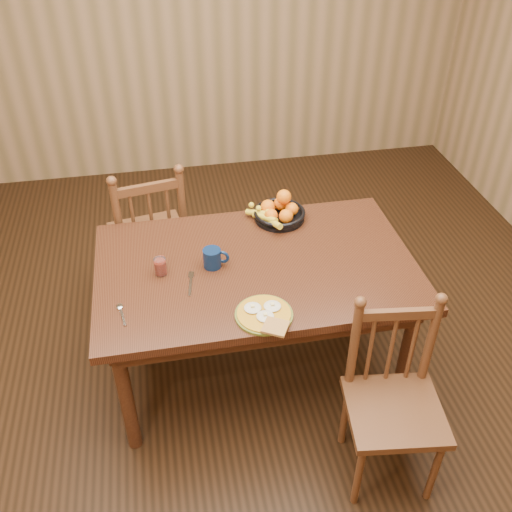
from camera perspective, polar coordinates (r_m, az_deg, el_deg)
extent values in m
cube|color=black|center=(3.38, 0.00, -10.92)|extent=(4.50, 5.00, 0.01)
cube|color=brown|center=(4.89, -5.95, 23.17)|extent=(4.50, 0.01, 2.70)
cube|color=black|center=(2.88, 0.00, -1.15)|extent=(1.60, 1.00, 0.04)
cube|color=#32170D|center=(3.26, -1.38, 2.34)|extent=(1.40, 0.04, 0.10)
cube|color=#32170D|center=(2.62, 1.72, -7.99)|extent=(1.40, 0.04, 0.10)
cube|color=#32170D|center=(3.11, 13.13, -0.64)|extent=(0.04, 0.84, 0.10)
cube|color=#32170D|center=(2.91, -14.09, -3.87)|extent=(0.04, 0.84, 0.10)
cylinder|color=#32170D|center=(2.84, -12.84, -13.70)|extent=(0.07, 0.07, 0.70)
cylinder|color=#32170D|center=(3.04, 14.73, -9.76)|extent=(0.07, 0.07, 0.70)
cylinder|color=#32170D|center=(3.41, -12.94, -3.34)|extent=(0.07, 0.07, 0.70)
cylinder|color=#32170D|center=(3.58, 9.87, -0.66)|extent=(0.07, 0.07, 0.70)
cube|color=#4D2917|center=(3.63, -10.65, 1.96)|extent=(0.52, 0.51, 0.04)
cylinder|color=#4D2917|center=(3.93, -8.19, 1.02)|extent=(0.04, 0.04, 0.44)
cylinder|color=#4D2917|center=(3.89, -13.45, -0.15)|extent=(0.04, 0.04, 0.44)
cylinder|color=#4D2917|center=(3.66, -6.83, -1.99)|extent=(0.04, 0.04, 0.44)
cylinder|color=#4D2917|center=(3.62, -12.48, -3.28)|extent=(0.04, 0.04, 0.44)
cylinder|color=#4D2917|center=(3.35, -7.36, 4.58)|extent=(0.05, 0.05, 0.53)
cylinder|color=#4D2917|center=(3.30, -13.57, 3.25)|extent=(0.05, 0.05, 0.53)
cylinder|color=#4D2917|center=(3.35, -10.35, 3.19)|extent=(0.02, 0.02, 0.41)
cube|color=#4D2917|center=(3.22, -10.81, 6.68)|extent=(0.37, 0.10, 0.05)
cube|color=#4D2917|center=(2.70, 13.70, -14.88)|extent=(0.47, 0.45, 0.04)
cylinder|color=#4D2917|center=(2.75, 10.21, -20.79)|extent=(0.03, 0.03, 0.41)
cylinder|color=#4D2917|center=(2.84, 17.42, -19.84)|extent=(0.03, 0.03, 0.41)
cylinder|color=#4D2917|center=(2.93, 8.88, -15.45)|extent=(0.03, 0.03, 0.41)
cylinder|color=#4D2917|center=(3.01, 15.52, -14.77)|extent=(0.03, 0.03, 0.41)
cylinder|color=#4D2917|center=(2.59, 9.79, -8.70)|extent=(0.04, 0.04, 0.50)
cylinder|color=#4D2917|center=(2.68, 17.06, -8.13)|extent=(0.04, 0.04, 0.50)
cylinder|color=#4D2917|center=(2.66, 13.35, -9.15)|extent=(0.02, 0.02, 0.38)
cube|color=#4D2917|center=(2.51, 14.05, -5.66)|extent=(0.35, 0.07, 0.05)
cylinder|color=#59601E|center=(2.58, 0.80, -5.89)|extent=(0.26, 0.26, 0.01)
cylinder|color=#BD8118|center=(2.57, 0.80, -5.78)|extent=(0.24, 0.24, 0.01)
ellipsoid|color=silver|center=(2.58, -0.34, -5.21)|extent=(0.08, 0.08, 0.01)
cube|color=#F2E08C|center=(2.57, -0.34, -5.02)|extent=(0.02, 0.02, 0.01)
ellipsoid|color=silver|center=(2.59, 1.65, -5.03)|extent=(0.08, 0.08, 0.01)
cube|color=#F2E08C|center=(2.58, 1.65, -4.85)|extent=(0.02, 0.02, 0.01)
ellipsoid|color=silver|center=(2.54, 0.93, -6.05)|extent=(0.08, 0.08, 0.01)
cube|color=#F2E08C|center=(2.53, 0.94, -5.87)|extent=(0.02, 0.02, 0.01)
cube|color=brown|center=(2.49, 1.96, -7.10)|extent=(0.14, 0.14, 0.01)
cube|color=silver|center=(2.75, -6.58, -2.99)|extent=(0.03, 0.15, 0.00)
cube|color=silver|center=(2.81, -6.50, -1.86)|extent=(0.03, 0.05, 0.00)
cube|color=silver|center=(2.64, -13.17, -5.96)|extent=(0.03, 0.12, 0.00)
ellipsoid|color=silver|center=(2.69, -13.49, -4.91)|extent=(0.03, 0.04, 0.01)
cylinder|color=#0A1B3A|center=(2.83, -4.42, -0.22)|extent=(0.09, 0.09, 0.10)
torus|color=#0A1B3A|center=(2.84, -3.37, -0.10)|extent=(0.07, 0.04, 0.07)
cylinder|color=black|center=(2.81, -4.46, 0.53)|extent=(0.08, 0.08, 0.00)
cylinder|color=silver|center=(2.82, -9.54, -1.04)|extent=(0.06, 0.06, 0.09)
cylinder|color=maroon|center=(2.82, -9.53, -1.15)|extent=(0.05, 0.05, 0.07)
cylinder|color=black|center=(3.20, 2.34, 3.88)|extent=(0.28, 0.28, 0.02)
torus|color=black|center=(3.18, 2.36, 4.40)|extent=(0.29, 0.29, 0.02)
cylinder|color=black|center=(3.20, 2.34, 3.76)|extent=(0.10, 0.10, 0.01)
sphere|color=orange|center=(3.19, 3.59, 4.71)|extent=(0.07, 0.07, 0.07)
sphere|color=orange|center=(3.23, 2.48, 5.28)|extent=(0.08, 0.08, 0.08)
sphere|color=orange|center=(3.20, 1.20, 4.93)|extent=(0.08, 0.08, 0.08)
sphere|color=orange|center=(3.13, 1.51, 4.09)|extent=(0.07, 0.07, 0.07)
sphere|color=orange|center=(3.12, 3.03, 4.00)|extent=(0.08, 0.08, 0.08)
sphere|color=orange|center=(3.17, 2.80, 5.93)|extent=(0.08, 0.08, 0.08)
cylinder|color=yellow|center=(3.13, 0.91, 3.85)|extent=(0.10, 0.17, 0.07)
cylinder|color=yellow|center=(3.17, 0.37, 4.30)|extent=(0.14, 0.15, 0.07)
cylinder|color=yellow|center=(3.10, 1.63, 3.41)|extent=(0.06, 0.18, 0.07)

